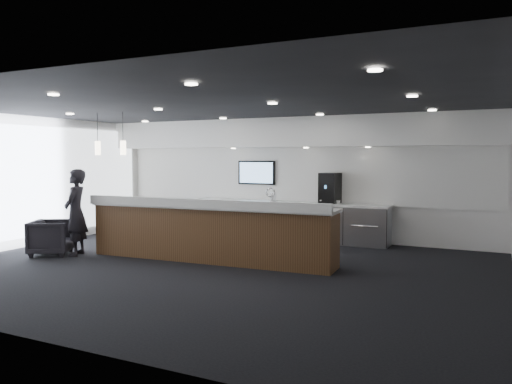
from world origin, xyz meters
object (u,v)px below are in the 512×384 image
at_px(coffee_machine, 330,188).
at_px(armchair, 52,237).
at_px(service_counter, 210,232).
at_px(lounge_guest, 76,212).

height_order(coffee_machine, armchair, coffee_machine).
bearing_deg(service_counter, lounge_guest, -168.06).
bearing_deg(lounge_guest, armchair, -94.87).
bearing_deg(coffee_machine, lounge_guest, -130.99).
height_order(armchair, lounge_guest, lounge_guest).
xyz_separation_m(service_counter, armchair, (-3.30, -0.94, -0.20)).
xyz_separation_m(coffee_machine, lounge_guest, (-4.27, -3.90, -0.41)).
distance_m(service_counter, lounge_guest, 2.91).
bearing_deg(coffee_machine, service_counter, -108.56).
distance_m(service_counter, coffee_machine, 3.55).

